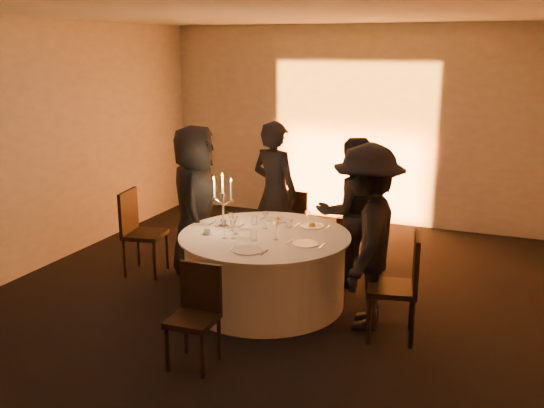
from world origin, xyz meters
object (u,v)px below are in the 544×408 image
at_px(banquet_table, 265,269).
at_px(candelabra, 223,208).
at_px(chair_back_left, 297,218).
at_px(chair_back_right, 370,231).
at_px(guest_back_left, 275,193).
at_px(chair_front, 196,309).
at_px(coffee_cup, 207,231).
at_px(chair_right, 402,280).
at_px(chair_left, 138,227).
at_px(guest_left, 195,202).
at_px(guest_back_right, 351,212).
at_px(guest_right, 367,237).

xyz_separation_m(banquet_table, candelabra, (-0.52, 0.07, 0.60)).
relative_size(chair_back_left, candelabra, 1.43).
distance_m(chair_back_right, guest_back_left, 1.26).
xyz_separation_m(chair_front, guest_back_left, (-0.33, 2.63, 0.41)).
distance_m(banquet_table, chair_back_left, 1.68).
xyz_separation_m(guest_back_left, coffee_cup, (-0.17, -1.48, -0.10)).
distance_m(chair_right, coffee_cup, 2.06).
xyz_separation_m(chair_right, chair_front, (-1.55, -1.11, -0.09)).
xyz_separation_m(chair_left, chair_front, (1.70, -1.63, -0.09)).
height_order(coffee_cup, candelabra, candelabra).
bearing_deg(chair_left, guest_left, -84.21).
distance_m(chair_back_left, chair_front, 3.03).
bearing_deg(guest_back_left, chair_right, 158.60).
height_order(chair_back_left, guest_left, guest_left).
bearing_deg(chair_left, guest_back_left, -63.11).
distance_m(chair_right, candelabra, 2.07).
distance_m(guest_left, guest_back_right, 1.81).
relative_size(chair_back_right, guest_back_left, 0.48).
xyz_separation_m(chair_right, guest_right, (-0.38, 0.14, 0.33)).
bearing_deg(chair_back_left, candelabra, 87.58).
bearing_deg(chair_front, guest_left, 116.76).
bearing_deg(guest_back_right, guest_right, 75.40).
bearing_deg(guest_left, guest_back_left, -62.36).
height_order(chair_front, guest_right, guest_right).
relative_size(chair_left, chair_back_left, 1.17).
xyz_separation_m(guest_left, guest_back_left, (0.68, 0.81, -0.00)).
bearing_deg(coffee_cup, candelabra, 80.83).
bearing_deg(guest_right, guest_back_left, -138.14).
bearing_deg(guest_left, banquet_table, -135.18).
bearing_deg(guest_back_left, chair_front, 114.60).
xyz_separation_m(guest_left, coffee_cup, (0.51, -0.66, -0.10)).
height_order(chair_right, guest_left, guest_left).
distance_m(chair_front, guest_back_right, 2.42).
xyz_separation_m(chair_right, guest_back_left, (-1.88, 1.51, 0.32)).
height_order(guest_left, guest_back_left, guest_left).
xyz_separation_m(chair_back_right, chair_front, (-0.85, -2.81, 0.01)).
relative_size(guest_right, candelabra, 2.98).
height_order(banquet_table, chair_front, chair_front).
bearing_deg(guest_back_left, banquet_table, 124.77).
height_order(chair_front, coffee_cup, chair_front).
distance_m(chair_right, guest_back_left, 2.43).
distance_m(guest_back_left, coffee_cup, 1.49).
xyz_separation_m(chair_back_right, chair_right, (0.70, -1.70, 0.09)).
relative_size(banquet_table, coffee_cup, 16.36).
relative_size(guest_left, coffee_cup, 16.44).
height_order(chair_back_right, coffee_cup, chair_back_right).
relative_size(chair_back_right, guest_back_right, 0.51).
height_order(chair_right, chair_front, chair_right).
relative_size(chair_left, guest_back_left, 0.57).
height_order(chair_left, chair_back_left, chair_left).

